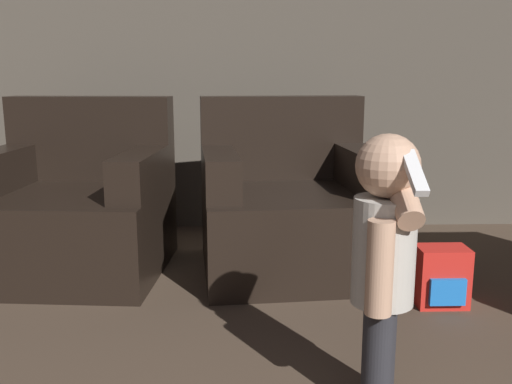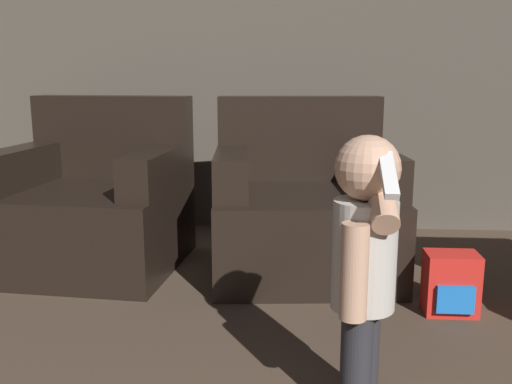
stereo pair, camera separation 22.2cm
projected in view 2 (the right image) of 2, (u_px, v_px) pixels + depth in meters
The scene contains 5 objects.
wall_back at pixel (238, 24), 3.57m from camera, with size 8.40×0.05×2.60m.
armchair_left at pixel (95, 207), 2.98m from camera, with size 0.95×0.91×0.87m.
armchair_right at pixel (303, 210), 2.91m from camera, with size 0.96×0.92×0.87m.
person_toddler at pixel (365, 255), 1.60m from camera, with size 0.18×0.33×0.83m.
toy_backpack at pixel (451, 284), 2.39m from camera, with size 0.22×0.17×0.26m.
Camera 2 is at (0.39, 0.81, 0.99)m, focal length 40.00 mm.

